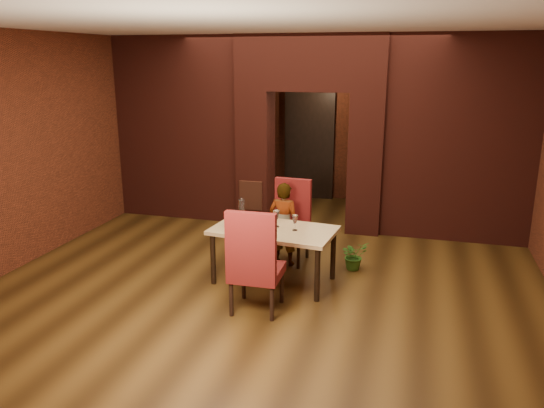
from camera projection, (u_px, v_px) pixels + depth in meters
The scene contains 24 objects.
floor at pixel (278, 268), 7.38m from camera, with size 8.00×8.00×0.00m, color #452D11.
ceiling at pixel (279, 26), 6.53m from camera, with size 7.00×8.00×0.04m, color silver.
wall_back at pixel (330, 121), 10.67m from camera, with size 7.00×0.04×3.20m, color maroon.
wall_front at pixel (111, 265), 3.24m from camera, with size 7.00×0.04×3.20m, color maroon.
wall_left at pixel (52, 143), 7.87m from camera, with size 0.04×8.00×3.20m, color maroon.
pillar_left at pixel (256, 158), 9.18m from camera, with size 0.55×0.55×2.30m, color maroon.
pillar_right at pixel (366, 164), 8.68m from camera, with size 0.55×0.55×2.30m, color maroon.
lintel at pixel (311, 63), 8.51m from camera, with size 2.45×0.55×0.90m, color maroon.
wing_wall_left at pixel (180, 129), 9.43m from camera, with size 2.27×0.35×3.20m, color maroon.
wing_wall_right at pixel (459, 140), 8.20m from camera, with size 2.27×0.35×3.20m, color maroon.
vent_panel at pixel (251, 195), 9.07m from camera, with size 0.40×0.03×0.50m, color #99462C.
rear_door at pixel (309, 147), 10.86m from camera, with size 0.90×0.08×2.10m, color black.
rear_door_frame at pixel (309, 148), 10.83m from camera, with size 1.02×0.04×2.22m, color black.
dining_table at pixel (274, 255), 6.85m from camera, with size 1.55×0.87×0.72m, color tan.
chair_far at pixel (288, 222), 7.48m from camera, with size 0.53×0.53×1.17m, color maroon.
chair_near at pixel (257, 259), 6.02m from camera, with size 0.56×0.56×1.24m, color maroon.
person_seated at pixel (284, 224), 7.38m from camera, with size 0.43×0.28×1.18m, color silver.
wine_glass_a at pixel (271, 221), 6.74m from camera, with size 0.08×0.08×0.19m, color white, non-canonical shape.
wine_glass_b at pixel (276, 219), 6.80m from camera, with size 0.09×0.09×0.22m, color white, non-canonical shape.
wine_glass_c at pixel (295, 223), 6.66m from camera, with size 0.08×0.08×0.20m, color white, non-canonical shape.
tasting_sheet at pixel (248, 230), 6.68m from camera, with size 0.27×0.20×0.00m, color silver.
wine_bucket at pixel (233, 219), 6.79m from camera, with size 0.17×0.17×0.21m, color silver.
water_bottle at pixel (242, 210), 6.97m from camera, with size 0.08×0.08×0.33m, color silver.
potted_plant at pixel (354, 255), 7.29m from camera, with size 0.36×0.32×0.41m, color #2B5C1A.
Camera 1 is at (1.77, -6.65, 2.83)m, focal length 35.00 mm.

